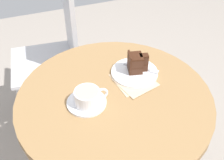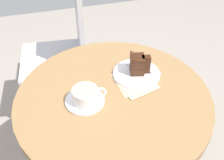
% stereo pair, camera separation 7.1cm
% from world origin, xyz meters
% --- Properties ---
extents(cafe_table, '(0.75, 0.75, 0.72)m').
position_xyz_m(cafe_table, '(0.00, 0.00, 0.60)').
color(cafe_table, olive).
rests_on(cafe_table, ground).
extents(saucer, '(0.15, 0.15, 0.01)m').
position_xyz_m(saucer, '(-0.11, -0.00, 0.72)').
color(saucer, white).
rests_on(saucer, cafe_table).
extents(coffee_cup, '(0.13, 0.09, 0.06)m').
position_xyz_m(coffee_cup, '(-0.10, -0.01, 0.76)').
color(coffee_cup, white).
rests_on(coffee_cup, saucer).
extents(teaspoon, '(0.02, 0.11, 0.00)m').
position_xyz_m(teaspoon, '(-0.08, -0.03, 0.73)').
color(teaspoon, '#B7B7BC').
rests_on(teaspoon, saucer).
extents(cake_plate, '(0.19, 0.19, 0.01)m').
position_xyz_m(cake_plate, '(0.12, 0.10, 0.72)').
color(cake_plate, white).
rests_on(cake_plate, cafe_table).
extents(cake_slice, '(0.09, 0.07, 0.08)m').
position_xyz_m(cake_slice, '(0.13, 0.10, 0.77)').
color(cake_slice, '#422619').
rests_on(cake_slice, cake_plate).
extents(fork, '(0.12, 0.11, 0.00)m').
position_xyz_m(fork, '(0.17, 0.09, 0.73)').
color(fork, '#B7B7BC').
rests_on(fork, cake_plate).
extents(napkin, '(0.17, 0.19, 0.00)m').
position_xyz_m(napkin, '(0.11, 0.05, 0.72)').
color(napkin, tan).
rests_on(napkin, cafe_table).
extents(cafe_chair, '(0.41, 0.41, 0.96)m').
position_xyz_m(cafe_chair, '(-0.10, 0.66, 0.56)').
color(cafe_chair, '#BCBCC1').
rests_on(cafe_chair, ground).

